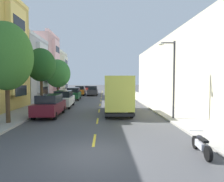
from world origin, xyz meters
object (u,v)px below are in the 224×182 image
parked_suv_orange (80,90)px  parked_suv_burgundy (50,105)px  street_tree_third (58,74)px  parked_suv_forest (74,94)px  parked_wagon_red (87,88)px  moving_charcoal_sedan (93,91)px  street_lamp (172,73)px  parked_motorcycle (201,145)px  parked_suv_white (64,99)px  street_tree_second (41,65)px  delivery_box_truck (117,93)px  street_tree_nearest (6,56)px  parked_hatchback_champagne (118,89)px

parked_suv_orange → parked_suv_burgundy: 23.59m
street_tree_third → parked_suv_forest: (2.01, 2.16, -3.15)m
parked_wagon_red → moving_charcoal_sedan: (2.59, -14.92, 0.18)m
street_lamp → parked_suv_forest: bearing=122.0°
parked_suv_forest → parked_motorcycle: 25.57m
parked_suv_orange → parked_suv_white: bearing=-89.4°
street_tree_second → parked_motorcycle: size_ratio=3.18×
parked_suv_burgundy → parked_wagon_red: bearing=90.1°
street_tree_second → parked_suv_orange: 19.50m
street_lamp → moving_charcoal_sedan: size_ratio=1.28×
street_lamp → delivery_box_truck: street_lamp is taller
street_tree_third → delivery_box_truck: (8.20, -11.17, -2.15)m
street_tree_third → moving_charcoal_sedan: bearing=66.5°
street_tree_nearest → street_tree_third: (0.00, 15.53, -0.75)m
street_tree_second → parked_wagon_red: 33.58m
street_tree_nearest → parked_suv_orange: 27.14m
street_tree_second → street_lamp: (12.33, -6.58, -1.08)m
street_tree_nearest → parked_motorcycle: size_ratio=3.50×
street_tree_nearest → moving_charcoal_sedan: (4.60, 26.13, -3.90)m
parked_suv_orange → street_tree_nearest: bearing=-94.3°
street_lamp → parked_suv_burgundy: (-10.23, 2.01, -2.76)m
parked_suv_orange → parked_motorcycle: parked_suv_orange is taller
street_tree_third → parked_suv_burgundy: street_tree_third is taller
delivery_box_truck → parked_suv_burgundy: bearing=-169.2°
street_lamp → parked_suv_white: (-10.15, 7.78, -2.76)m
parked_suv_white → moving_charcoal_sedan: size_ratio=1.01×
street_tree_third → street_lamp: size_ratio=0.99×
street_tree_second → street_tree_third: (0.00, 7.77, -0.69)m
street_lamp → parked_suv_white: bearing=142.5°
parked_suv_white → street_tree_nearest: bearing=-103.7°
street_tree_third → parked_suv_white: street_tree_third is taller
street_lamp → parked_hatchback_champagne: (-1.70, 37.49, -2.99)m
parked_suv_forest → parked_hatchback_champagne: size_ratio=1.20×
street_tree_second → parked_wagon_red: street_tree_second is taller
parked_suv_burgundy → moving_charcoal_sedan: size_ratio=1.00×
delivery_box_truck → parked_suv_burgundy: size_ratio=1.50×
street_lamp → street_tree_second: bearing=151.9°
street_tree_third → parked_wagon_red: size_ratio=1.28×
street_lamp → moving_charcoal_sedan: bearing=107.2°
parked_suv_white → parked_motorcycle: parked_suv_white is taller
street_tree_third → parked_suv_white: 7.60m
street_tree_nearest → parked_suv_orange: (1.99, 26.78, -3.90)m
parked_suv_orange → moving_charcoal_sedan: 2.69m
parked_suv_forest → moving_charcoal_sedan: 8.82m
street_tree_third → delivery_box_truck: street_tree_third is taller
street_tree_second → parked_hatchback_champagne: street_tree_second is taller
street_lamp → parked_hatchback_champagne: street_lamp is taller
delivery_box_truck → parked_suv_forest: 14.73m
parked_hatchback_champagne → moving_charcoal_sedan: moving_charcoal_sedan is taller
street_lamp → parked_wagon_red: 41.28m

